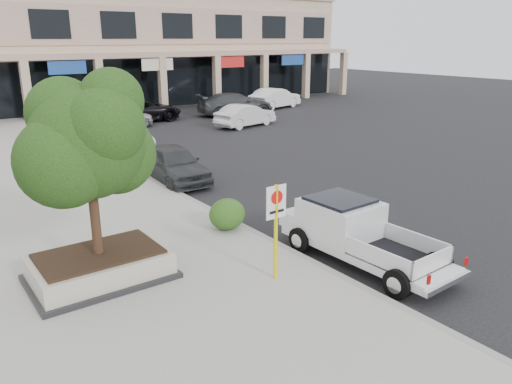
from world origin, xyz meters
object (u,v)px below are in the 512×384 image
at_px(curb_car_a, 174,164).
at_px(lot_car_a, 120,117).
at_px(no_parking_sign, 276,219).
at_px(curb_car_b, 124,136).
at_px(lot_car_c, 236,104).
at_px(lot_car_f, 275,98).
at_px(planter_tree, 91,141).
at_px(planter, 100,266).
at_px(curb_car_d, 76,120).
at_px(lot_car_e, 232,101).
at_px(lot_car_d, 140,110).
at_px(pickup_truck, 365,235).
at_px(curb_car_c, 105,129).
at_px(lot_car_b, 246,115).

distance_m(curb_car_a, lot_car_a, 13.70).
distance_m(no_parking_sign, curb_car_b, 16.09).
bearing_deg(lot_car_c, lot_car_f, -61.31).
height_order(planter_tree, lot_car_a, planter_tree).
bearing_deg(planter, curb_car_d, 74.25).
distance_m(no_parking_sign, lot_car_e, 30.27).
xyz_separation_m(planter_tree, lot_car_a, (8.35, 20.18, -2.70)).
height_order(planter_tree, lot_car_d, planter_tree).
relative_size(pickup_truck, lot_car_a, 1.18).
bearing_deg(no_parking_sign, curb_car_c, 81.83).
bearing_deg(lot_car_b, curb_car_c, 76.05).
bearing_deg(pickup_truck, curb_car_d, 88.40).
relative_size(curb_car_a, lot_car_a, 1.03).
bearing_deg(no_parking_sign, lot_car_b, 56.88).
relative_size(planter, curb_car_c, 0.63).
bearing_deg(lot_car_e, planter_tree, 155.66).
xyz_separation_m(planter, planter_tree, (0.13, 0.15, 2.94)).
distance_m(curb_car_a, lot_car_b, 13.31).
bearing_deg(lot_car_c, lot_car_b, 166.59).
bearing_deg(lot_car_c, curb_car_c, 122.87).
relative_size(curb_car_d, lot_car_b, 1.11).
bearing_deg(curb_car_d, curb_car_c, -89.36).
xyz_separation_m(no_parking_sign, pickup_truck, (2.54, -0.48, -0.85)).
bearing_deg(pickup_truck, no_parking_sign, 167.70).
relative_size(pickup_truck, curb_car_a, 1.14).
bearing_deg(lot_car_c, curb_car_b, 134.18).
distance_m(no_parking_sign, lot_car_a, 23.32).
relative_size(pickup_truck, curb_car_c, 0.98).
bearing_deg(curb_car_b, lot_car_f, 29.08).
distance_m(lot_car_b, lot_car_e, 8.37).
relative_size(curb_car_d, lot_car_e, 1.26).
xyz_separation_m(curb_car_b, lot_car_a, (2.48, 6.88, -0.06)).
bearing_deg(lot_car_e, curb_car_b, 142.03).
xyz_separation_m(planter, curb_car_c, (6.04, 16.27, 0.26)).
bearing_deg(pickup_truck, planter, 152.33).
distance_m(no_parking_sign, lot_car_c, 26.86).
bearing_deg(curb_car_b, lot_car_c, 33.23).
bearing_deg(curb_car_a, lot_car_e, 54.28).
bearing_deg(lot_car_c, planter_tree, 152.46).
bearing_deg(planter_tree, no_parking_sign, -38.34).
distance_m(curb_car_b, lot_car_c, 13.48).
distance_m(lot_car_b, lot_car_f, 9.07).
bearing_deg(curb_car_b, pickup_truck, -88.13).
xyz_separation_m(lot_car_b, lot_car_f, (7.00, 5.76, 0.09)).
height_order(planter, lot_car_e, lot_car_e).
relative_size(lot_car_a, lot_car_d, 0.73).
relative_size(pickup_truck, lot_car_f, 0.99).
xyz_separation_m(curb_car_d, lot_car_b, (9.47, -4.84, 0.05)).
bearing_deg(lot_car_e, lot_car_b, 167.65).
xyz_separation_m(pickup_truck, lot_car_d, (4.63, 24.73, 0.02)).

